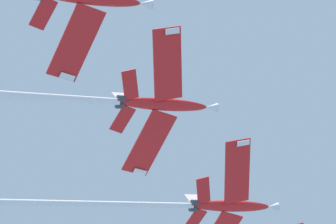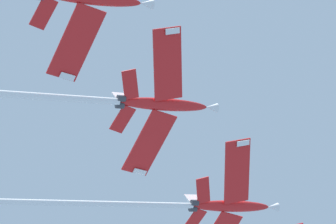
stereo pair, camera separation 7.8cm
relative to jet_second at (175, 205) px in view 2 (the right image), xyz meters
name	(u,v)px [view 2 (the right image)]	position (x,y,z in m)	size (l,w,h in m)	color
jet_second	(175,205)	(0.00, 0.00, 0.00)	(20.01, 50.83, 22.34)	red
jet_third	(97,100)	(14.60, -11.21, -3.86)	(20.06, 46.38, 20.29)	red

